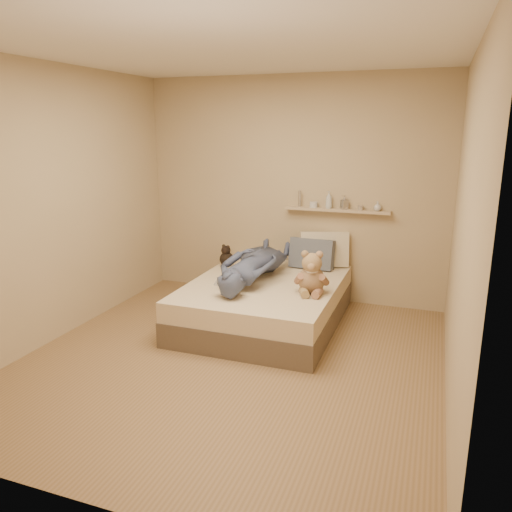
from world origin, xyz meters
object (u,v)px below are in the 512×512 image
at_px(bed, 265,303).
at_px(pillow_cream, 324,249).
at_px(person, 254,263).
at_px(dark_plush, 226,257).
at_px(teddy_bear, 312,276).
at_px(wall_shelf, 337,210).
at_px(game_console, 222,284).
at_px(pillow_grey, 312,254).

relative_size(bed, pillow_cream, 3.45).
bearing_deg(person, pillow_cream, -125.13).
bearing_deg(pillow_cream, dark_plush, -160.24).
relative_size(teddy_bear, wall_shelf, 0.36).
relative_size(teddy_bear, person, 0.29).
bearing_deg(person, wall_shelf, -127.49).
relative_size(game_console, pillow_cream, 0.29).
bearing_deg(pillow_grey, pillow_cream, 51.89).
bearing_deg(dark_plush, wall_shelf, 21.37).
bearing_deg(dark_plush, teddy_bear, -28.69).
bearing_deg(wall_shelf, person, -128.67).
height_order(teddy_bear, pillow_grey, teddy_bear).
xyz_separation_m(game_console, teddy_bear, (0.77, 0.40, 0.04)).
distance_m(teddy_bear, pillow_grey, 0.91).
bearing_deg(pillow_grey, person, -125.91).
relative_size(pillow_grey, wall_shelf, 0.42).
xyz_separation_m(dark_plush, pillow_grey, (0.95, 0.24, 0.06)).
height_order(game_console, wall_shelf, wall_shelf).
relative_size(pillow_grey, person, 0.34).
bearing_deg(dark_plush, pillow_cream, 19.76).
bearing_deg(wall_shelf, teddy_bear, -90.66).
relative_size(dark_plush, pillow_grey, 0.51).
distance_m(bed, pillow_cream, 1.03).
bearing_deg(teddy_bear, dark_plush, 151.31).
distance_m(bed, dark_plush, 0.84).
height_order(game_console, teddy_bear, teddy_bear).
bearing_deg(teddy_bear, pillow_cream, 95.71).
bearing_deg(pillow_cream, teddy_bear, -84.29).
distance_m(teddy_bear, dark_plush, 1.33).
relative_size(teddy_bear, dark_plush, 1.71).
bearing_deg(teddy_bear, pillow_grey, 103.54).
height_order(bed, game_console, game_console).
height_order(dark_plush, person, person).
bearing_deg(pillow_cream, pillow_grey, -128.11).
distance_m(dark_plush, wall_shelf, 1.38).
xyz_separation_m(teddy_bear, pillow_grey, (-0.21, 0.88, -0.01)).
relative_size(pillow_cream, person, 0.37).
relative_size(dark_plush, pillow_cream, 0.46).
relative_size(bed, game_console, 11.91).
bearing_deg(bed, person, 163.66).
xyz_separation_m(pillow_cream, wall_shelf, (0.11, 0.08, 0.45)).
height_order(pillow_grey, person, person).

